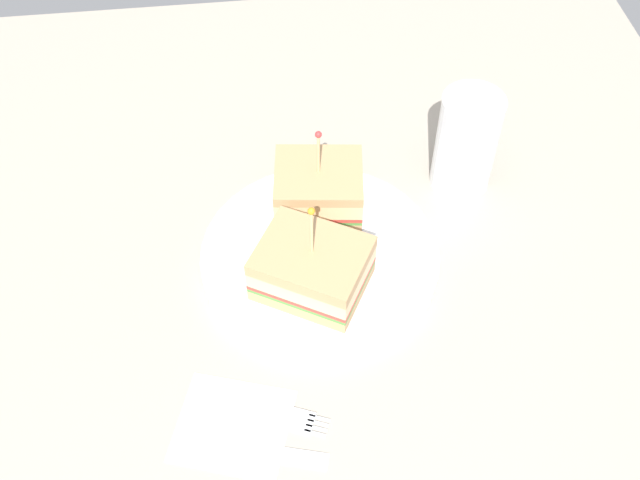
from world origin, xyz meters
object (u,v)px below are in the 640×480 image
sandwich_half_front (312,268)px  drink_glass (465,147)px  napkin (233,425)px  knife (265,452)px  sandwich_half_back (318,188)px  plate (320,256)px  fork (279,415)px

sandwich_half_front → drink_glass: bearing=-53.8°
napkin → knife: (-2.89, -2.66, 0.10)cm
sandwich_half_front → sandwich_half_back: 10.79cm
plate → knife: plate is taller
sandwich_half_back → fork: sandwich_half_back is taller
sandwich_half_back → napkin: bearing=156.5°
drink_glass → knife: 38.99cm
drink_glass → knife: drink_glass is taller
sandwich_half_front → napkin: (-13.74, 8.69, -3.75)cm
plate → fork: plate is taller
fork → knife: bearing=155.6°
napkin → fork: (0.47, -4.19, 0.10)cm
sandwich_half_front → drink_glass: sandwich_half_front is taller
sandwich_half_front → sandwich_half_back: size_ratio=1.23×
sandwich_half_front → napkin: sandwich_half_front is taller
sandwich_half_front → knife: bearing=160.1°
fork → plate: bearing=-18.5°
sandwich_half_front → plate: bearing=-17.6°
plate → drink_glass: size_ratio=2.11×
plate → sandwich_half_back: (6.64, -0.64, 3.13)cm
drink_glass → napkin: drink_glass is taller
plate → fork: size_ratio=2.18×
plate → napkin: (-17.71, 9.95, -0.49)cm
plate → napkin: 20.32cm
plate → knife: bearing=160.5°
drink_glass → fork: drink_glass is taller
fork → knife: same height
plate → sandwich_half_back: 7.37cm
sandwich_half_back → drink_glass: bearing=-80.4°
napkin → fork: size_ratio=0.87×
sandwich_half_back → drink_glass: 16.73cm
sandwich_half_front → drink_glass: (13.41, -18.34, 1.29)cm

